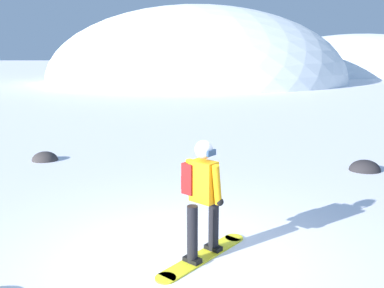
{
  "coord_description": "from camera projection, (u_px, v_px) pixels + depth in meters",
  "views": [
    {
      "loc": [
        0.21,
        -5.49,
        2.87
      ],
      "look_at": [
        0.13,
        2.98,
        1.0
      ],
      "focal_mm": 38.83,
      "sensor_mm": 36.0,
      "label": 1
    }
  ],
  "objects": [
    {
      "name": "ground_plane",
      "position": [
        181.0,
        256.0,
        5.98
      ],
      "size": [
        300.0,
        300.0,
        0.0
      ],
      "primitive_type": "plane",
      "color": "white"
    },
    {
      "name": "ridge_peak_main",
      "position": [
        196.0,
        81.0,
        42.39
      ],
      "size": [
        29.71,
        26.74,
        14.83
      ],
      "color": "white",
      "rests_on": "ground"
    },
    {
      "name": "ridge_peak_far",
      "position": [
        358.0,
        73.0,
        58.45
      ],
      "size": [
        30.42,
        27.37,
        10.78
      ],
      "color": "white",
      "rests_on": "ground"
    },
    {
      "name": "snowboarder_main",
      "position": [
        202.0,
        196.0,
        5.78
      ],
      "size": [
        1.28,
        1.48,
        1.71
      ],
      "color": "yellow",
      "rests_on": "ground"
    },
    {
      "name": "rock_mid",
      "position": [
        365.0,
        170.0,
        10.32
      ],
      "size": [
        0.77,
        0.65,
        0.54
      ],
      "color": "#282628",
      "rests_on": "ground"
    },
    {
      "name": "rock_small",
      "position": [
        45.0,
        160.0,
        11.29
      ],
      "size": [
        0.7,
        0.59,
        0.49
      ],
      "color": "#383333",
      "rests_on": "ground"
    }
  ]
}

